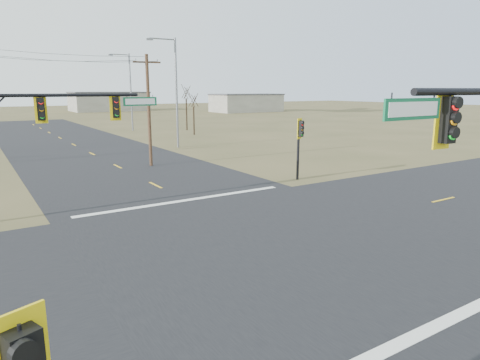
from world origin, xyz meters
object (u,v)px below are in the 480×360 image
at_px(bare_tree_c, 193,99).
at_px(bare_tree_d, 186,91).
at_px(streetlight_b, 129,88).
at_px(pedestal_signal_ne, 300,135).
at_px(streetlight_a, 174,87).
at_px(mast_arm_far, 47,120).
at_px(utility_pole_near, 149,109).

xyz_separation_m(bare_tree_c, bare_tree_d, (2.05, 6.51, 0.98)).
height_order(streetlight_b, bare_tree_d, streetlight_b).
distance_m(pedestal_signal_ne, streetlight_a, 19.75).
distance_m(mast_arm_far, utility_pole_near, 13.45).
height_order(mast_arm_far, streetlight_b, streetlight_b).
distance_m(utility_pole_near, streetlight_a, 11.06).
xyz_separation_m(pedestal_signal_ne, bare_tree_d, (9.30, 36.69, 2.62)).
bearing_deg(pedestal_signal_ne, mast_arm_far, 158.28).
bearing_deg(mast_arm_far, streetlight_b, 79.27).
height_order(mast_arm_far, utility_pole_near, utility_pole_near).
xyz_separation_m(utility_pole_near, bare_tree_d, (15.69, 26.19, 1.18)).
relative_size(pedestal_signal_ne, streetlight_a, 0.38).
bearing_deg(streetlight_b, utility_pole_near, -121.18).
xyz_separation_m(streetlight_a, bare_tree_d, (9.50, 17.19, -0.52)).
height_order(utility_pole_near, streetlight_b, streetlight_b).
bearing_deg(bare_tree_c, bare_tree_d, 72.48).
height_order(bare_tree_c, bare_tree_d, bare_tree_d).
relative_size(utility_pole_near, streetlight_b, 0.78).
xyz_separation_m(utility_pole_near, streetlight_a, (6.19, 9.00, 1.70)).
distance_m(pedestal_signal_ne, bare_tree_d, 37.94).
distance_m(pedestal_signal_ne, bare_tree_c, 31.08).
distance_m(bare_tree_c, bare_tree_d, 6.90).
bearing_deg(pedestal_signal_ne, streetlight_a, 70.32).
relative_size(pedestal_signal_ne, streetlight_b, 0.38).
xyz_separation_m(pedestal_signal_ne, streetlight_b, (1.99, 40.34, 3.12)).
xyz_separation_m(streetlight_b, bare_tree_c, (5.26, -10.16, -1.48)).
height_order(streetlight_b, bare_tree_c, streetlight_b).
height_order(streetlight_a, bare_tree_c, streetlight_a).
bearing_deg(mast_arm_far, utility_pole_near, 61.40).
height_order(pedestal_signal_ne, bare_tree_d, bare_tree_d).
relative_size(utility_pole_near, bare_tree_c, 1.44).
distance_m(utility_pole_near, bare_tree_d, 30.55).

